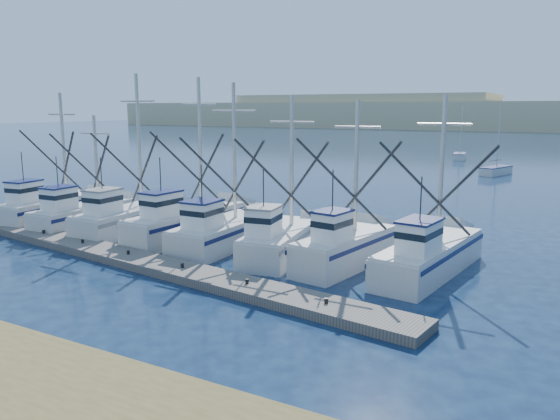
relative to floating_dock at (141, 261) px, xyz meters
The scene contains 6 objects.
ground 10.86m from the floating_dock, 31.29° to the right, with size 500.00×500.00×0.00m, color #0B1833.
floating_dock is the anchor object (origin of this frame).
dune_ridge 204.63m from the floating_dock, 87.40° to the left, with size 360.00×60.00×10.00m, color tan.
trawler_fleet 5.06m from the floating_dock, 92.87° to the left, with size 29.67×9.01×9.96m.
sailboat_near 50.01m from the floating_dock, 78.07° to the left, with size 3.21×5.41×8.10m.
sailboat_far 66.92m from the floating_dock, 87.72° to the left, with size 2.31×4.91×8.10m.
Camera 1 is at (9.75, -14.28, 7.84)m, focal length 35.00 mm.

